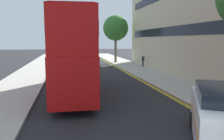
% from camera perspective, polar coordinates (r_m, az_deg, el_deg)
% --- Properties ---
extents(sidewalk_right, '(4.00, 80.00, 0.14)m').
position_cam_1_polar(sidewalk_right, '(21.80, 12.95, -2.33)').
color(sidewalk_right, '#ADA89E').
rests_on(sidewalk_right, ground).
extents(sidewalk_left, '(4.00, 80.00, 0.14)m').
position_cam_1_polar(sidewalk_left, '(20.28, -22.84, -3.50)').
color(sidewalk_left, '#ADA89E').
rests_on(sidewalk_left, ground).
extents(kerb_line_outer, '(0.10, 56.00, 0.01)m').
position_cam_1_polar(kerb_line_outer, '(19.19, 9.69, -3.80)').
color(kerb_line_outer, yellow).
rests_on(kerb_line_outer, ground).
extents(kerb_line_inner, '(0.10, 56.00, 0.01)m').
position_cam_1_polar(kerb_line_inner, '(19.14, 9.24, -3.83)').
color(kerb_line_inner, yellow).
rests_on(kerb_line_inner, ground).
extents(double_decker_bus_away, '(3.16, 10.90, 5.64)m').
position_cam_1_polar(double_decker_bus_away, '(15.73, -9.73, 4.77)').
color(double_decker_bus_away, '#B20F0F').
rests_on(double_decker_bus_away, ground).
extents(taxi_minivan, '(3.94, 5.11, 2.12)m').
position_cam_1_polar(taxi_minivan, '(8.96, 26.75, -11.02)').
color(taxi_minivan, white).
rests_on(taxi_minivan, ground).
extents(pedestrian_far, '(0.34, 0.22, 1.62)m').
position_cam_1_polar(pedestrian_far, '(30.84, 8.03, 2.44)').
color(pedestrian_far, '#2D2D38').
rests_on(pedestrian_far, sidewalk_right).
extents(street_tree_mid, '(4.14, 4.14, 7.69)m').
position_cam_1_polar(street_tree_mid, '(36.64, 0.94, 10.77)').
color(street_tree_mid, '#6B6047').
rests_on(street_tree_mid, sidewalk_right).
extents(townhouse_terrace_right, '(10.08, 28.00, 12.52)m').
position_cam_1_polar(townhouse_terrace_right, '(27.80, 24.14, 12.16)').
color(townhouse_terrace_right, beige).
rests_on(townhouse_terrace_right, ground).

